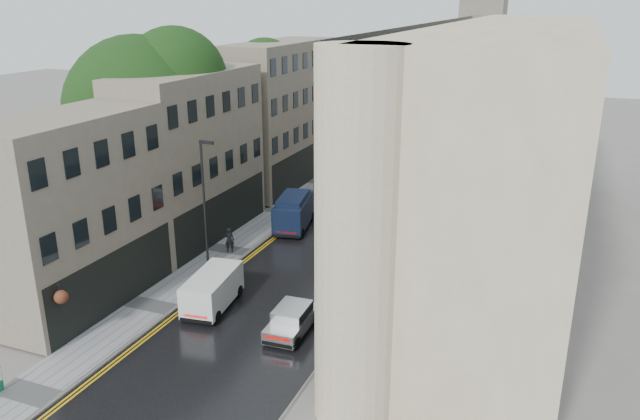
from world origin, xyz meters
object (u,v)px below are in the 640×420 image
Objects in this scene: cream_bus at (349,205)px; white_lorry at (408,163)px; silver_hatchback at (267,329)px; tree_near at (142,135)px; tree_far at (242,114)px; lamp_post_far at (314,138)px; lamp_post_near at (205,209)px; navy_van at (275,218)px; pedestrian at (229,240)px; white_van at (185,301)px.

cream_bus is 1.33× the size of white_lorry.
silver_hatchback is at bearing -93.98° from white_lorry.
tree_near is 22.50m from white_lorry.
tree_far is at bearing -167.14° from white_lorry.
tree_far is 1.39× the size of lamp_post_far.
tree_far is 14.23m from cream_bus.
lamp_post_near reaches higher than white_lorry.
navy_van is at bearing -115.56° from white_lorry.
white_lorry is 2.32× the size of silver_hatchback.
silver_hatchback is at bearing -60.56° from lamp_post_far.
tree_far is 13.80m from navy_van.
cream_bus is at bearing 28.78° from tree_near.
silver_hatchback is 0.73× the size of navy_van.
tree_near is 10.35m from navy_van.
tree_far is 2.49× the size of navy_van.
navy_van is 4.19m from pedestrian.
white_van is at bearing -71.88° from lamp_post_far.
tree_near is 1.23× the size of cream_bus.
cream_bus is 6.88× the size of pedestrian.
lamp_post_far is at bearing 104.59° from silver_hatchback.
cream_bus is at bearing -38.67° from lamp_post_far.
white_van is at bearing 171.04° from silver_hatchback.
tree_near reaches higher than lamp_post_near.
tree_near is 3.80× the size of silver_hatchback.
lamp_post_far is at bearing 86.33° from navy_van.
pedestrian reaches higher than silver_hatchback.
navy_van is (-0.85, 12.29, 0.31)m from white_van.
cream_bus is 5.54m from navy_van.
tree_near is 14.89m from cream_bus.
navy_van is (-5.73, 12.85, 0.59)m from silver_hatchback.
silver_hatchback is 0.85× the size of white_van.
white_van is 0.54× the size of lamp_post_near.
lamp_post_far is (6.78, 13.36, -2.35)m from tree_near.
white_lorry is at bearing 51.25° from tree_near.
tree_near reaches higher than navy_van.
pedestrian is 0.18× the size of lamp_post_far.
cream_bus is 1.43× the size of lamp_post_near.
tree_far reaches higher than silver_hatchback.
tree_far reaches higher than lamp_post_far.
lamp_post_far is (-7.00, -3.80, 2.34)m from white_lorry.
pedestrian is (-6.90, -18.30, -1.31)m from white_lorry.
tree_near is 1.76× the size of lamp_post_near.
silver_hatchback is at bearing 108.03° from pedestrian.
lamp_post_near is at bearing -30.64° from tree_near.
pedestrian is at bearing 97.31° from white_van.
white_van is at bearing -67.61° from lamp_post_near.
lamp_post_near is (6.89, -17.26, -2.16)m from tree_far.
navy_van is 7.67m from lamp_post_near.
white_lorry is at bearing -131.05° from pedestrian.
pedestrian is at bearing 126.01° from silver_hatchback.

